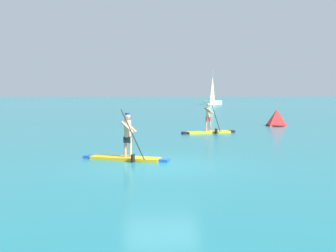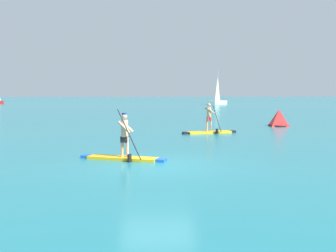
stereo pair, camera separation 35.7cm
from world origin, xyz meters
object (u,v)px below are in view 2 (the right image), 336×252
object	(u,v)px
paddleboarder_mid_center	(124,150)
race_marker_buoy	(279,119)
paddleboarder_far_right	(210,127)
sailboat_right_horizon	(218,101)

from	to	relation	value
paddleboarder_mid_center	race_marker_buoy	distance (m)	17.24
paddleboarder_mid_center	paddleboarder_far_right	bearing A→B (deg)	82.30
paddleboarder_far_right	sailboat_right_horizon	bearing A→B (deg)	63.93
paddleboarder_mid_center	race_marker_buoy	size ratio (longest dim) A/B	1.78
paddleboarder_far_right	race_marker_buoy	distance (m)	7.55
paddleboarder_far_right	race_marker_buoy	bearing A→B (deg)	23.29
paddleboarder_far_right	race_marker_buoy	world-z (taller)	paddleboarder_far_right
race_marker_buoy	sailboat_right_horizon	bearing A→B (deg)	85.05
sailboat_right_horizon	race_marker_buoy	bearing A→B (deg)	-150.38
race_marker_buoy	sailboat_right_horizon	xyz separation A→B (m)	(4.48, 51.75, 0.23)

